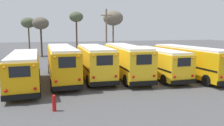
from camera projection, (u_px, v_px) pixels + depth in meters
The scene contains 14 objects.
ground_plane at pixel (113, 79), 21.90m from camera, with size 160.00×160.00×0.00m, color #4C4C4F.
school_bus_0 at pixel (24, 69), 18.69m from camera, with size 2.77×9.75×2.94m.
school_bus_1 at pixel (62, 62), 21.35m from camera, with size 2.62×10.77×3.32m.
school_bus_2 at pixel (94, 61), 22.15m from camera, with size 2.81×9.60×3.28m.
school_bus_3 at pixel (126, 60), 22.71m from camera, with size 3.03×10.53×3.34m.
school_bus_4 at pixel (156, 61), 23.11m from camera, with size 2.47×10.04×2.97m.
school_bus_5 at pixel (189, 60), 23.01m from camera, with size 2.79×10.85×3.18m.
utility_pole at pixel (106, 34), 34.92m from camera, with size 1.80×0.27×8.26m.
bare_tree_0 at pixel (113, 18), 42.81m from camera, with size 3.90×3.90×8.78m.
bare_tree_1 at pixel (76, 18), 40.79m from camera, with size 2.59×2.59×8.41m.
bare_tree_2 at pixel (28, 23), 41.00m from camera, with size 2.62×2.62×7.33m.
bare_tree_3 at pixel (41, 24), 39.74m from camera, with size 2.98×2.98×7.32m.
fence_line at pixel (95, 59), 29.56m from camera, with size 24.30×0.06×1.42m.
fire_hydrant at pixel (54, 103), 13.18m from camera, with size 0.24×0.24×1.03m.
Camera 1 is at (-6.16, -20.52, 4.82)m, focal length 35.00 mm.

